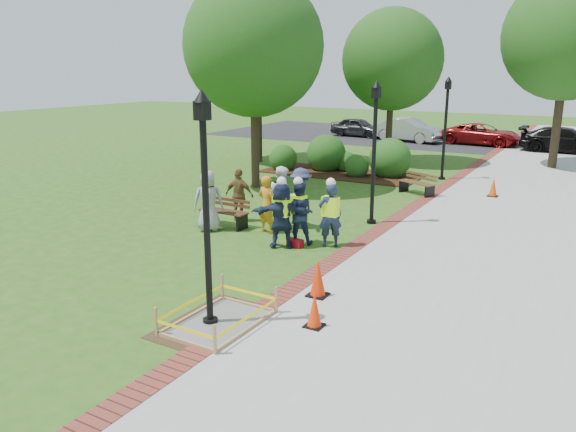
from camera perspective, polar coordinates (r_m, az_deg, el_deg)
The scene contains 36 objects.
ground at distance 13.62m, azimuth -4.36°, elevation -4.92°, with size 100.00×100.00×0.00m, color #285116.
sidewalk at distance 21.20m, azimuth 23.02°, elevation 1.15°, with size 6.00×60.00×0.02m, color #9E9E99.
brick_edging at distance 21.78m, azimuth 14.55°, elevation 2.22°, with size 0.50×60.00×0.03m, color maroon.
mulch_bed at distance 25.21m, azimuth 5.36°, elevation 4.33°, with size 7.00×3.00×0.05m, color #381E0F.
parking_lot at distance 38.54m, azimuth 18.96°, elevation 7.22°, with size 36.00×12.00×0.01m, color black.
wet_concrete_pad at distance 10.55m, azimuth -7.03°, elevation -9.72°, with size 1.74×2.33×0.55m.
bench_near at distance 16.80m, azimuth -6.52°, elevation -0.20°, with size 1.55×0.56×0.83m.
bench_far at distance 21.49m, azimuth 12.95°, elevation 2.80°, with size 1.52×1.04×0.79m.
cone_front at distance 10.34m, azimuth 2.70°, elevation -9.63°, with size 0.34×0.34×0.66m.
cone_back at distance 11.63m, azimuth 3.07°, elevation -6.42°, with size 0.40×0.40×0.80m.
cone_far at distance 21.88m, azimuth 20.13°, elevation 2.73°, with size 0.36×0.36×0.72m.
toolbox at distance 14.86m, azimuth 0.73°, elevation -2.75°, with size 0.42×0.23×0.21m, color maroon.
lamp_near at distance 9.90m, azimuth -8.39°, elevation 2.32°, with size 0.28×0.28×4.26m.
lamp_mid at distance 16.82m, azimuth 8.77°, elevation 7.44°, with size 0.28×0.28×4.26m.
lamp_far at distance 24.42m, azimuth 15.73°, elevation 9.33°, with size 0.28×0.28×4.26m.
tree_left at distance 21.88m, azimuth -3.52°, elevation 16.84°, with size 5.27×5.27×8.01m.
tree_back at distance 28.16m, azimuth 10.55°, elevation 15.34°, with size 4.81×4.81×7.37m.
tree_right at distance 29.14m, azimuth 26.53°, elevation 16.00°, with size 5.69×5.69×8.79m.
tree_far at distance 28.21m, azimuth -3.10°, elevation 17.17°, with size 5.70×5.70×8.61m.
shrub_a at distance 26.01m, azimuth -0.50°, elevation 4.67°, with size 1.29×1.29×1.29m, color #204513.
shrub_b at distance 26.03m, azimuth 3.87°, elevation 4.65°, with size 1.79×1.79×1.79m, color #204513.
shrub_c at distance 24.62m, azimuth 6.96°, elevation 3.98°, with size 1.06×1.06×1.06m, color #204513.
shrub_d at distance 24.85m, azimuth 10.25°, elevation 3.95°, with size 1.82×1.82×1.82m, color #204513.
shrub_e at distance 25.94m, azimuth 5.85°, elevation 4.57°, with size 0.99×0.99×0.99m, color #204513.
casual_person_a at distance 16.30m, azimuth -8.09°, elevation 1.55°, with size 0.67×0.64×1.78m.
casual_person_b at distance 15.97m, azimuth -2.14°, elevation 1.19°, with size 0.58×0.42×1.66m.
casual_person_c at distance 16.58m, azimuth -0.63°, elevation 1.98°, with size 0.69×0.61×1.81m.
casual_person_d at distance 17.24m, azimuth -4.96°, elevation 2.12°, with size 0.55×0.38×1.63m.
casual_person_e at distance 16.42m, azimuth 1.31°, elevation 1.80°, with size 0.67×0.66×1.79m.
hivis_worker_a at distance 14.59m, azimuth -0.65°, elevation 0.32°, with size 0.66×0.57×1.89m.
hivis_worker_b at distance 14.71m, azimuth 4.31°, elevation 0.32°, with size 0.65×0.60×1.85m.
hivis_worker_c at distance 14.91m, azimuth 1.02°, elevation 0.52°, with size 0.64×0.57×1.83m.
parked_car_a at distance 39.21m, azimuth 7.11°, elevation 8.01°, with size 4.28×1.86×1.40m, color #232325.
parked_car_b at distance 37.14m, azimuth 12.06°, elevation 7.42°, with size 4.89×2.13×1.60m, color #9D9CA1.
parked_car_c at distance 36.67m, azimuth 19.01°, elevation 6.85°, with size 4.31×1.88×1.41m, color maroon.
parked_car_d at distance 35.01m, azimuth 26.25°, elevation 5.79°, with size 4.66×2.03×1.52m, color black.
Camera 1 is at (7.26, -10.57, 4.60)m, focal length 35.00 mm.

